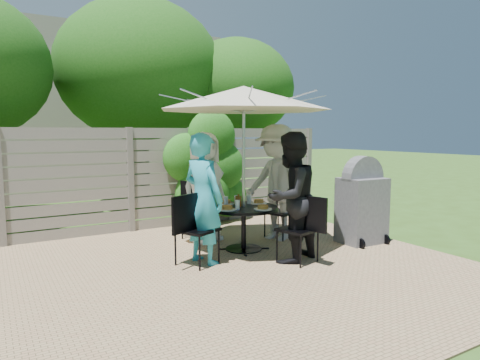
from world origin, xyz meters
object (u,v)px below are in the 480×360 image
chair_right (281,222)px  plate_back (226,202)px  person_right (277,183)px  person_back (204,187)px  umbrella (244,98)px  bbq_grill (362,204)px  person_front (291,198)px  glass_back (226,201)px  chair_back (199,223)px  patio_table (244,220)px  chair_left (196,244)px  glass_left (237,205)px  glass_right (249,199)px  plate_left (227,208)px  plate_right (259,202)px  person_left (203,199)px  plate_front (263,208)px  coffee_cup (237,200)px  syrup_jug (238,201)px  chair_front (298,243)px

chair_right → plate_back: bearing=-19.5°
person_right → person_back: bearing=-135.0°
umbrella → person_right: 1.54m
bbq_grill → person_back: bearing=148.7°
bbq_grill → person_front: bearing=-170.9°
person_front → person_right: person_right is taller
person_back → chair_right: person_back is taller
person_back → bbq_grill: person_back is taller
glass_back → chair_back: bearing=100.2°
patio_table → chair_left: (-0.91, -0.31, -0.17)m
person_front → glass_left: 0.78m
person_right → glass_right: bearing=-100.4°
umbrella → plate_left: bearing=-161.3°
person_right → glass_right: (-0.57, -0.08, -0.21)m
patio_table → glass_right: size_ratio=9.19×
plate_right → glass_right: bearing=152.5°
glass_left → person_left: bearing=-171.7°
umbrella → person_front: (0.27, -0.79, -1.36)m
person_front → plate_front: person_front is taller
plate_back → glass_back: size_ratio=1.86×
person_right → bbq_grill: person_right is taller
plate_back → glass_right: glass_right is taller
plate_back → person_right: bearing=-4.7°
chair_left → plate_left: 0.72m
chair_right → plate_front: chair_right is taller
patio_table → person_right: person_right is taller
plate_left → plate_right: size_ratio=1.00×
patio_table → plate_right: size_ratio=4.95×
chair_left → plate_back: size_ratio=3.77×
plate_back → plate_left: same height
umbrella → glass_right: umbrella is taller
chair_left → coffee_cup: size_ratio=8.16×
glass_right → glass_left: bearing=-139.3°
chair_right → glass_back: size_ratio=6.41×
chair_back → person_back: (0.04, -0.13, 0.60)m
syrup_jug → plate_right: bearing=11.9°
chair_back → bbq_grill: bbq_grill is taller
glass_back → coffee_cup: (0.21, 0.03, -0.01)m
chair_right → coffee_cup: (-0.89, -0.07, 0.46)m
person_back → plate_back: bearing=-90.0°
patio_table → person_front: size_ratio=0.73×
chair_front → plate_back: bearing=3.4°
person_front → syrup_jug: person_front is taller
chair_right → glass_back: chair_right is taller
patio_table → person_front: (0.27, -0.79, 0.42)m
umbrella → person_front: size_ratio=1.79×
chair_back → glass_right: chair_back is taller
plate_left → glass_left: (0.13, -0.07, 0.05)m
person_front → glass_left: size_ratio=12.66×
person_right → plate_left: bearing=-90.0°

